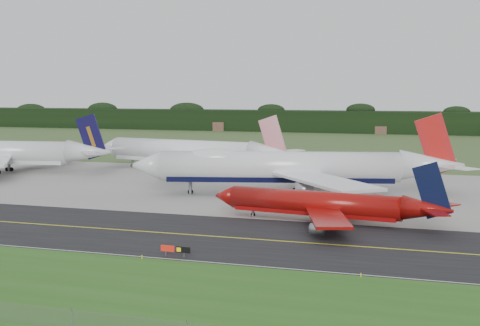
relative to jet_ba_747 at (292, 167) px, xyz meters
name	(u,v)px	position (x,y,z in m)	size (l,w,h in m)	color
ground	(196,230)	(-6.66, -41.00, -6.28)	(600.00, 600.00, 0.00)	#3B5025
grass_verge	(88,288)	(-6.66, -76.00, -6.27)	(400.00, 30.00, 0.01)	#295619
taxiway	(187,234)	(-6.66, -45.00, -6.27)	(400.00, 32.00, 0.02)	black
apron	(274,188)	(-6.66, 10.00, -6.27)	(400.00, 78.00, 0.01)	gray
taxiway_centreline	(187,234)	(-6.66, -45.00, -6.25)	(400.00, 0.40, 0.00)	yellow
taxiway_edge_line	(145,257)	(-6.66, -60.50, -6.25)	(400.00, 0.25, 0.00)	silver
perimeter_fence	(19,314)	(-6.66, -89.00, -5.18)	(320.00, 0.10, 320.00)	slate
horizon_treeline	(376,123)	(-6.66, 232.77, -0.81)	(700.00, 25.00, 12.00)	black
jet_ba_747	(292,167)	(0.00, 0.00, 0.00)	(72.59, 59.03, 18.45)	white
jet_red_737	(327,205)	(13.17, -28.65, -3.03)	(43.46, 35.15, 11.74)	maroon
jet_navy_gold	(2,153)	(-88.03, 15.65, -0.69)	(65.93, 56.94, 17.02)	silver
jet_star_tail	(191,152)	(-38.17, 35.15, -0.69)	(63.41, 52.46, 16.75)	white
taxiway_sign	(175,249)	(-2.73, -59.00, -5.22)	(4.52, 0.41, 1.51)	slate
edge_marker_center	(142,257)	(-6.67, -61.50, -6.03)	(0.16, 0.16, 0.50)	yellow
edge_marker_right	(361,275)	(23.43, -61.50, -6.03)	(0.16, 0.16, 0.50)	yellow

